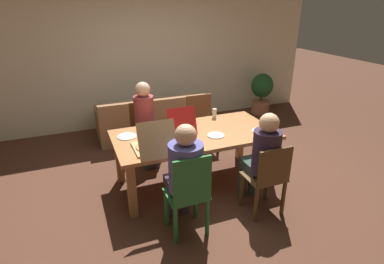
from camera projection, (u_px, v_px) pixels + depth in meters
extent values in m
plane|color=#543123|center=(195.00, 182.00, 4.37)|extent=(20.00, 20.00, 0.00)
cube|color=#ECE5C6|center=(144.00, 57.00, 6.08)|extent=(7.17, 0.12, 2.65)
cube|color=#B87644|center=(195.00, 135.00, 4.09)|extent=(2.10, 1.05, 0.05)
cube|color=#AF733F|center=(132.00, 191.00, 3.56)|extent=(0.09, 0.09, 0.70)
cube|color=#AF733F|center=(272.00, 161.00, 4.20)|extent=(0.09, 0.09, 0.70)
cube|color=#AF733F|center=(119.00, 159.00, 4.27)|extent=(0.09, 0.09, 0.70)
cube|color=#AF733F|center=(240.00, 138.00, 4.92)|extent=(0.09, 0.09, 0.70)
cylinder|color=#543B1E|center=(241.00, 190.00, 3.80)|extent=(0.05, 0.05, 0.44)
cylinder|color=#543B1E|center=(267.00, 184.00, 3.93)|extent=(0.05, 0.05, 0.44)
cylinder|color=#543B1E|center=(256.00, 205.00, 3.52)|extent=(0.05, 0.05, 0.44)
cylinder|color=#543B1E|center=(283.00, 198.00, 3.65)|extent=(0.05, 0.05, 0.44)
cube|color=#543B1E|center=(264.00, 177.00, 3.63)|extent=(0.44, 0.39, 0.02)
cube|color=#543B1E|center=(275.00, 167.00, 3.39)|extent=(0.42, 0.03, 0.43)
cylinder|color=#30443B|center=(242.00, 180.00, 3.98)|extent=(0.10, 0.10, 0.46)
cylinder|color=#30443B|center=(253.00, 178.00, 4.03)|extent=(0.10, 0.10, 0.46)
cube|color=#30443B|center=(256.00, 165.00, 3.76)|extent=(0.28, 0.35, 0.11)
cylinder|color=#342539|center=(266.00, 152.00, 3.51)|extent=(0.31, 0.31, 0.51)
sphere|color=#E2B182|center=(269.00, 123.00, 3.37)|extent=(0.22, 0.22, 0.22)
cylinder|color=#256A31|center=(166.00, 208.00, 3.47)|extent=(0.05, 0.05, 0.44)
cylinder|color=#256A31|center=(196.00, 201.00, 3.59)|extent=(0.05, 0.05, 0.44)
cylinder|color=#256A31|center=(176.00, 225.00, 3.20)|extent=(0.05, 0.05, 0.44)
cylinder|color=#256A31|center=(207.00, 217.00, 3.32)|extent=(0.05, 0.05, 0.44)
cube|color=#256A31|center=(186.00, 194.00, 3.31)|extent=(0.42, 0.38, 0.02)
cube|color=#256A31|center=(192.00, 181.00, 3.05)|extent=(0.40, 0.03, 0.50)
cylinder|color=#3F3344|center=(170.00, 199.00, 3.61)|extent=(0.10, 0.10, 0.46)
cylinder|color=#3F3344|center=(185.00, 196.00, 3.67)|extent=(0.10, 0.10, 0.46)
cube|color=#3F3344|center=(181.00, 182.00, 3.41)|extent=(0.32, 0.30, 0.11)
cylinder|color=#555499|center=(186.00, 168.00, 3.18)|extent=(0.36, 0.36, 0.52)
sphere|color=#E0AD85|center=(186.00, 135.00, 3.04)|extent=(0.22, 0.22, 0.22)
cylinder|color=brown|center=(160.00, 150.00, 4.81)|extent=(0.04, 0.04, 0.44)
cylinder|color=brown|center=(138.00, 153.00, 4.70)|extent=(0.04, 0.04, 0.44)
cylinder|color=brown|center=(154.00, 141.00, 5.12)|extent=(0.04, 0.04, 0.44)
cylinder|color=brown|center=(133.00, 144.00, 5.00)|extent=(0.04, 0.04, 0.44)
cube|color=brown|center=(145.00, 133.00, 4.82)|extent=(0.40, 0.41, 0.02)
cube|color=brown|center=(142.00, 115.00, 4.89)|extent=(0.38, 0.03, 0.44)
cylinder|color=#383C47|center=(156.00, 154.00, 4.67)|extent=(0.10, 0.10, 0.46)
cylinder|color=#383C47|center=(146.00, 155.00, 4.62)|extent=(0.10, 0.10, 0.46)
cube|color=#383C47|center=(148.00, 133.00, 4.66)|extent=(0.27, 0.32, 0.11)
cylinder|color=#993D3E|center=(144.00, 113.00, 4.69)|extent=(0.30, 0.30, 0.53)
sphere|color=#DCAC88|center=(143.00, 90.00, 4.55)|extent=(0.22, 0.22, 0.22)
cylinder|color=brown|center=(218.00, 140.00, 5.13)|extent=(0.05, 0.05, 0.44)
cylinder|color=brown|center=(196.00, 144.00, 5.00)|extent=(0.05, 0.05, 0.44)
cylinder|color=brown|center=(209.00, 133.00, 5.43)|extent=(0.05, 0.05, 0.44)
cylinder|color=brown|center=(189.00, 136.00, 5.30)|extent=(0.05, 0.05, 0.44)
cube|color=brown|center=(203.00, 125.00, 5.12)|extent=(0.45, 0.41, 0.02)
cube|color=brown|center=(199.00, 108.00, 5.20)|extent=(0.43, 0.03, 0.45)
cube|color=tan|center=(152.00, 147.00, 3.67)|extent=(0.42, 0.42, 0.02)
cylinder|color=#C17E3B|center=(152.00, 146.00, 3.67)|extent=(0.37, 0.37, 0.01)
cube|color=tan|center=(157.00, 140.00, 3.35)|extent=(0.42, 0.15, 0.40)
cube|color=red|center=(176.00, 129.00, 4.17)|extent=(0.37, 0.37, 0.02)
cylinder|color=gold|center=(176.00, 128.00, 4.17)|extent=(0.33, 0.33, 0.01)
cube|color=red|center=(182.00, 122.00, 3.90)|extent=(0.37, 0.11, 0.36)
cylinder|color=white|center=(262.00, 131.00, 4.14)|extent=(0.26, 0.26, 0.01)
cone|color=gold|center=(262.00, 130.00, 4.13)|extent=(0.15, 0.15, 0.02)
cylinder|color=white|center=(216.00, 135.00, 4.01)|extent=(0.22, 0.22, 0.01)
cylinder|color=white|center=(127.00, 136.00, 3.98)|extent=(0.24, 0.24, 0.01)
cylinder|color=#DAC662|center=(189.00, 143.00, 3.66)|extent=(0.07, 0.07, 0.13)
cylinder|color=silver|center=(214.00, 113.00, 4.58)|extent=(0.06, 0.06, 0.14)
cube|color=#996E4A|center=(151.00, 124.00, 5.87)|extent=(1.91, 0.83, 0.39)
cube|color=#996E4A|center=(154.00, 110.00, 5.43)|extent=(1.91, 0.16, 0.38)
cube|color=#996E4A|center=(102.00, 116.00, 5.47)|extent=(0.20, 0.79, 0.18)
cube|color=#996E4A|center=(193.00, 104.00, 6.05)|extent=(0.20, 0.79, 0.18)
cylinder|color=#B5704D|center=(260.00, 107.00, 7.00)|extent=(0.39, 0.39, 0.27)
cylinder|color=brown|center=(261.00, 97.00, 6.91)|extent=(0.05, 0.05, 0.16)
ellipsoid|color=#215629|center=(262.00, 86.00, 6.81)|extent=(0.47, 0.47, 0.52)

